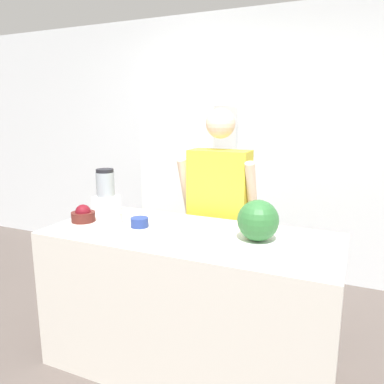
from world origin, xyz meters
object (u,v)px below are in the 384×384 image
object	(u,v)px
bowl_cherries	(83,215)
blender	(106,192)
bowl_small_blue	(140,222)
watermelon	(258,220)
refrigerator	(190,193)
bowl_cream	(111,215)
person	(219,218)

from	to	relation	value
bowl_cherries	blender	bearing A→B (deg)	92.32
bowl_cherries	bowl_small_blue	size ratio (longest dim) A/B	1.38
bowl_small_blue	bowl_cherries	bearing A→B (deg)	-173.46
watermelon	bowl_cherries	distance (m)	1.19
refrigerator	bowl_cream	size ratio (longest dim) A/B	11.76
person	blender	distance (m)	0.87
bowl_cream	blender	size ratio (longest dim) A/B	0.45
person	bowl_cream	bearing A→B (deg)	-130.86
bowl_cherries	blender	xyz separation A→B (m)	(-0.01, 0.27, 0.10)
refrigerator	bowl_small_blue	xyz separation A→B (m)	(0.25, -1.35, 0.09)
person	bowl_cherries	bearing A→B (deg)	-138.54
blender	bowl_cherries	bearing A→B (deg)	-87.68
bowl_cherries	bowl_cream	world-z (taller)	bowl_cream
bowl_cream	person	bearing A→B (deg)	49.14
refrigerator	watermelon	bearing A→B (deg)	-52.77
bowl_cherries	blender	size ratio (longest dim) A/B	0.49
refrigerator	watermelon	world-z (taller)	refrigerator
bowl_cream	blender	world-z (taller)	blender
watermelon	bowl_cream	xyz separation A→B (m)	(-0.98, -0.02, -0.07)
refrigerator	watermelon	xyz separation A→B (m)	(1.02, -1.34, 0.19)
person	refrigerator	bearing A→B (deg)	127.55
bowl_cherries	bowl_small_blue	world-z (taller)	bowl_cherries
bowl_cherries	blender	world-z (taller)	blender
person	bowl_small_blue	distance (m)	0.69
person	bowl_cherries	world-z (taller)	person
person	blender	bearing A→B (deg)	-153.03
bowl_cherries	bowl_cream	distance (m)	0.21
watermelon	blender	world-z (taller)	blender
watermelon	bowl_small_blue	size ratio (longest dim) A/B	2.03
refrigerator	bowl_cherries	xyz separation A→B (m)	(-0.17, -1.40, 0.11)
refrigerator	bowl_small_blue	bearing A→B (deg)	-79.58
watermelon	blender	distance (m)	1.21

